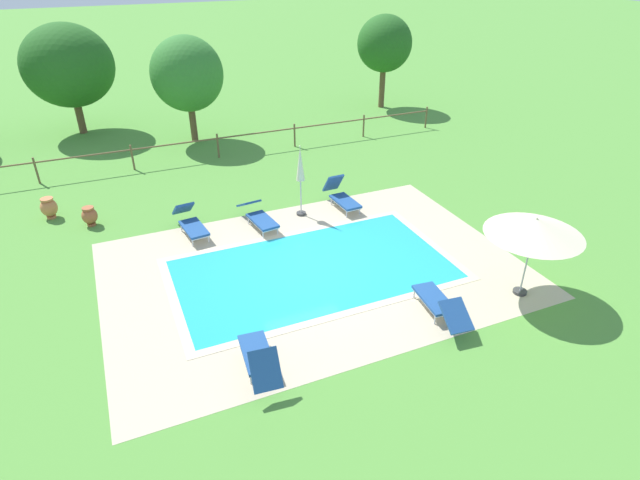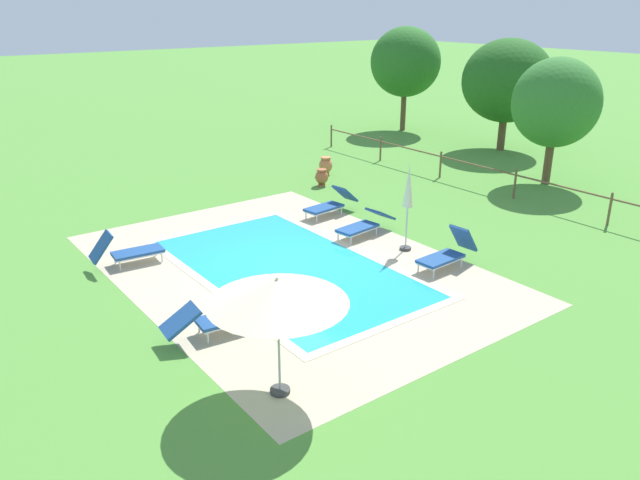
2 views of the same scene
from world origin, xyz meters
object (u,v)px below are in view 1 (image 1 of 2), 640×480
patio_umbrella_open_by_bench (535,227)px  sun_lounger_north_end (342,196)px  terracotta_urn_near_fence (90,216)px  tree_west_mid (385,44)px  sun_lounger_north_far (191,223)px  tree_far_west (187,74)px  terracotta_urn_by_tree (49,207)px  patio_umbrella_closed_row_west (300,169)px  tree_east_mid (68,66)px  sun_lounger_north_near_steps (258,216)px  sun_lounger_south_mid (259,358)px  sun_lounger_north_mid (440,304)px

patio_umbrella_open_by_bench → sun_lounger_north_end: bearing=107.6°
terracotta_urn_near_fence → tree_west_mid: size_ratio=0.13×
sun_lounger_north_far → tree_far_west: 9.51m
terracotta_urn_by_tree → patio_umbrella_closed_row_west: bearing=-21.9°
tree_east_mid → tree_west_mid: bearing=-6.3°
terracotta_urn_near_fence → terracotta_urn_by_tree: (-1.21, 1.11, 0.04)m
sun_lounger_north_near_steps → sun_lounger_north_end: 3.09m
tree_far_west → sun_lounger_north_far: bearing=-102.2°
terracotta_urn_by_tree → sun_lounger_south_mid: bearing=-66.5°
sun_lounger_north_mid → terracotta_urn_by_tree: sun_lounger_north_mid is taller
terracotta_urn_near_fence → sun_lounger_north_mid: bearing=-48.0°
sun_lounger_north_near_steps → sun_lounger_north_end: bearing=3.4°
sun_lounger_north_end → sun_lounger_north_mid: bearing=-93.9°
patio_umbrella_open_by_bench → tree_west_mid: size_ratio=0.50×
patio_umbrella_closed_row_west → sun_lounger_north_near_steps: bearing=-173.4°
patio_umbrella_closed_row_west → tree_west_mid: 14.20m
sun_lounger_north_near_steps → terracotta_urn_near_fence: 5.49m
sun_lounger_south_mid → patio_umbrella_closed_row_west: size_ratio=0.77×
tree_east_mid → terracotta_urn_by_tree: bearing=-97.9°
patio_umbrella_open_by_bench → tree_east_mid: 21.58m
sun_lounger_north_near_steps → terracotta_urn_near_fence: (-5.03, 2.20, -0.00)m
sun_lounger_north_end → tree_east_mid: size_ratio=0.37×
sun_lounger_south_mid → terracotta_urn_by_tree: (-4.23, 9.73, -0.01)m
sun_lounger_north_far → tree_east_mid: size_ratio=0.40×
terracotta_urn_by_tree → patio_umbrella_open_by_bench: bearing=-40.3°
sun_lounger_north_mid → tree_far_west: (-2.82, 15.59, 2.68)m
sun_lounger_north_near_steps → sun_lounger_south_mid: sun_lounger_south_mid is taller
terracotta_urn_by_tree → tree_east_mid: bearing=82.1°
sun_lounger_north_far → terracotta_urn_near_fence: bearing=147.6°
tree_west_mid → sun_lounger_north_mid: bearing=-115.0°
tree_west_mid → sun_lounger_north_far: bearing=-140.5°
patio_umbrella_closed_row_west → sun_lounger_north_end: bearing=0.2°
tree_west_mid → tree_east_mid: (-15.64, 1.74, -0.22)m
patio_umbrella_closed_row_west → terracotta_urn_near_fence: bearing=163.0°
sun_lounger_north_end → sun_lounger_north_near_steps: bearing=-176.6°
terracotta_urn_near_fence → sun_lounger_north_far: bearing=-32.4°
terracotta_urn_by_tree → tree_west_mid: tree_west_mid is taller
sun_lounger_north_end → tree_far_west: tree_far_west is taller
patio_umbrella_open_by_bench → tree_far_west: tree_far_west is taller
sun_lounger_north_near_steps → sun_lounger_north_far: sun_lounger_north_far is taller
sun_lounger_north_far → sun_lounger_south_mid: (0.10, -6.77, 0.02)m
tree_far_west → tree_west_mid: size_ratio=0.96×
sun_lounger_north_far → sun_lounger_north_end: 5.20m
sun_lounger_north_near_steps → sun_lounger_south_mid: (-2.02, -6.42, 0.04)m
sun_lounger_north_far → tree_west_mid: 16.87m
sun_lounger_north_mid → sun_lounger_north_end: sun_lounger_north_end is taller
sun_lounger_north_far → patio_umbrella_closed_row_west: bearing=-2.7°
patio_umbrella_closed_row_west → terracotta_urn_near_fence: size_ratio=3.79×
sun_lounger_north_far → patio_umbrella_closed_row_west: patio_umbrella_closed_row_west is taller
patio_umbrella_open_by_bench → sun_lounger_south_mid: bearing=-179.6°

